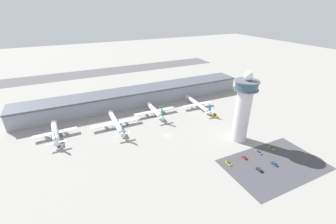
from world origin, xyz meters
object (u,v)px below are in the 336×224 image
airplane_gate_alpha (55,132)px  service_truck_fuel (214,115)px  car_maroon_suv (274,164)px  airplane_gate_delta (198,104)px  control_tower (243,107)px  service_truck_catering (59,147)px  airplane_gate_bravo (116,123)px  car_grey_coupe (244,158)px  car_blue_compact (258,152)px  car_silver_sedan (260,170)px  airplane_gate_charlie (155,111)px  car_navy_sedan (228,163)px  car_red_hatchback (272,148)px

airplane_gate_alpha → service_truck_fuel: (131.37, -23.42, -3.32)m
car_maroon_suv → airplane_gate_delta: bearing=88.5°
control_tower → service_truck_catering: 133.86m
airplane_gate_bravo → airplane_gate_alpha: bearing=174.5°
car_grey_coupe → car_blue_compact: size_ratio=0.87×
service_truck_catering → service_truck_fuel: 129.74m
car_blue_compact → car_silver_sedan: 19.27m
car_grey_coupe → car_maroon_suv: 18.34m
airplane_gate_delta → service_truck_fuel: size_ratio=5.29×
control_tower → service_truck_fuel: size_ratio=6.44×
airplane_gate_charlie → car_silver_sedan: (28.76, -98.99, -3.68)m
airplane_gate_delta → car_maroon_suv: 95.41m
airplane_gate_bravo → car_navy_sedan: bearing=-55.7°
airplane_gate_bravo → service_truck_fuel: airplane_gate_bravo is taller
airplane_gate_delta → car_navy_sedan: (-28.35, -81.96, -3.43)m
airplane_gate_bravo → service_truck_catering: (-44.04, -12.61, -3.30)m
airplane_gate_alpha → car_grey_coupe: size_ratio=8.64×
car_navy_sedan → car_maroon_suv: 29.09m
control_tower → service_truck_catering: (-123.12, 45.70, -25.96)m
car_navy_sedan → car_blue_compact: 26.33m
airplane_gate_alpha → service_truck_catering: 17.48m
car_maroon_suv → car_blue_compact: car_maroon_suv is taller
airplane_gate_charlie → car_navy_sedan: (15.68, -85.43, -3.70)m
car_grey_coupe → control_tower: bearing=58.4°
airplane_gate_delta → service_truck_catering: 126.91m
service_truck_catering → airplane_gate_delta: bearing=7.3°
control_tower → airplane_gate_delta: bearing=87.5°
car_maroon_suv → car_blue_compact: size_ratio=0.98×
airplane_gate_bravo → car_grey_coupe: size_ratio=10.60×
service_truck_fuel → car_maroon_suv: size_ratio=1.77×
airplane_gate_bravo → car_blue_compact: size_ratio=9.24×
car_grey_coupe → car_navy_sedan: (-13.31, -0.03, -0.01)m
airplane_gate_alpha → airplane_gate_bravo: airplane_gate_alpha is taller
control_tower → car_red_hatchback: size_ratio=12.49×
car_blue_compact → car_grey_coupe: bearing=-178.3°
airplane_gate_alpha → car_maroon_suv: 157.85m
car_silver_sedan → car_navy_sedan: bearing=134.0°
car_silver_sedan → car_red_hatchback: car_silver_sedan is taller
control_tower → car_blue_compact: size_ratio=11.16×
control_tower → airplane_gate_alpha: (-124.91, 62.73, -22.51)m
service_truck_fuel → car_red_hatchback: 59.48m
service_truck_fuel → car_red_hatchback: service_truck_fuel is taller
service_truck_fuel → car_grey_coupe: bearing=-107.6°
car_red_hatchback → car_maroon_suv: bearing=-133.3°
car_grey_coupe → car_silver_sedan: (-0.23, -13.60, 0.01)m
airplane_gate_alpha → airplane_gate_charlie: airplane_gate_alpha is taller
car_navy_sedan → car_silver_sedan: (13.08, -13.56, 0.02)m
airplane_gate_delta → car_blue_compact: bearing=-91.4°
airplane_gate_bravo → car_navy_sedan: size_ratio=9.76×
airplane_gate_charlie → car_grey_coupe: airplane_gate_charlie is taller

